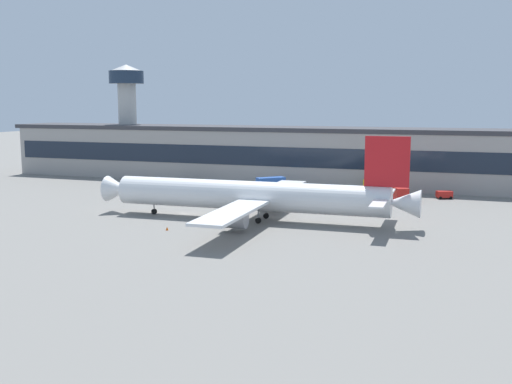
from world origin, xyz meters
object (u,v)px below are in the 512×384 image
(airliner, at_px, (253,196))
(control_tower, at_px, (127,107))
(catering_truck, at_px, (270,185))
(follow_me_car, at_px, (185,182))
(baggage_tug, at_px, (445,194))
(fuel_truck, at_px, (398,193))
(traffic_cone_0, at_px, (167,228))
(stair_truck, at_px, (376,186))

(airliner, relative_size, control_tower, 1.83)
(catering_truck, height_order, follow_me_car, catering_truck)
(airliner, distance_m, baggage_tug, 53.08)
(fuel_truck, xyz_separation_m, baggage_tug, (10.27, 6.62, -0.80))
(airliner, xyz_separation_m, traffic_cone_0, (-11.45, -13.94, -4.51))
(airliner, height_order, control_tower, control_tower)
(stair_truck, relative_size, baggage_tug, 1.53)
(airliner, relative_size, catering_truck, 9.15)
(fuel_truck, distance_m, follow_me_car, 59.02)
(airliner, distance_m, catering_truck, 35.28)
(fuel_truck, distance_m, baggage_tug, 12.24)
(baggage_tug, height_order, catering_truck, catering_truck)
(fuel_truck, height_order, traffic_cone_0, fuel_truck)
(follow_me_car, bearing_deg, baggage_tug, 0.26)
(airliner, relative_size, baggage_tug, 15.59)
(fuel_truck, relative_size, follow_me_car, 1.99)
(catering_truck, relative_size, follow_me_car, 1.58)
(airliner, bearing_deg, traffic_cone_0, -129.39)
(baggage_tug, xyz_separation_m, traffic_cone_0, (-45.22, -54.72, -0.76))
(control_tower, height_order, fuel_truck, control_tower)
(catering_truck, bearing_deg, traffic_cone_0, -93.99)
(baggage_tug, bearing_deg, control_tower, 168.90)
(stair_truck, xyz_separation_m, catering_truck, (-25.13, -9.64, 0.31))
(baggage_tug, xyz_separation_m, catering_truck, (-41.86, -6.53, 1.21))
(follow_me_car, bearing_deg, traffic_cone_0, -66.44)
(fuel_truck, bearing_deg, control_tower, 163.65)
(airliner, xyz_separation_m, fuel_truck, (23.50, 34.16, -2.95))
(baggage_tug, bearing_deg, catering_truck, -171.13)
(control_tower, height_order, catering_truck, control_tower)
(baggage_tug, bearing_deg, traffic_cone_0, -129.57)
(stair_truck, bearing_deg, fuel_truck, -56.39)
(control_tower, bearing_deg, catering_truck, -24.43)
(airliner, xyz_separation_m, stair_truck, (17.04, 43.88, -2.85))
(fuel_truck, relative_size, baggage_tug, 2.15)
(control_tower, xyz_separation_m, baggage_tug, (99.00, -19.42, -20.47))
(catering_truck, xyz_separation_m, traffic_cone_0, (-3.36, -48.19, -1.97))
(fuel_truck, bearing_deg, follow_me_car, 173.87)
(baggage_tug, relative_size, traffic_cone_0, 6.30)
(traffic_cone_0, bearing_deg, stair_truck, 63.77)
(stair_truck, relative_size, follow_me_car, 1.42)
(control_tower, height_order, follow_me_car, control_tower)
(catering_truck, xyz_separation_m, follow_me_car, (-27.08, 6.22, -1.20))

